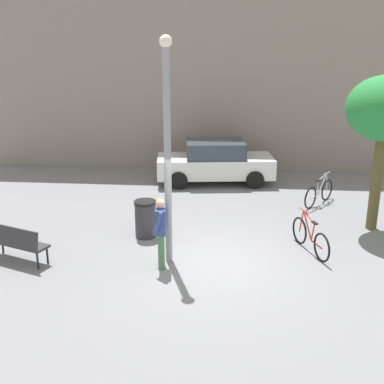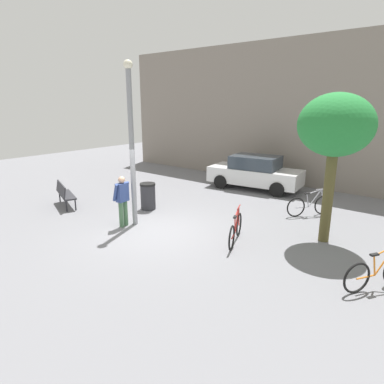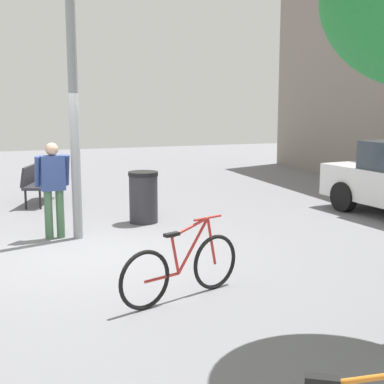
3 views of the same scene
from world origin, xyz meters
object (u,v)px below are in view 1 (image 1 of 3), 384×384
person_by_lamppost (161,229)px  bicycle_silver (319,193)px  trash_bin (145,219)px  park_bench (15,241)px  bicycle_red (310,237)px  parked_car_white (215,162)px  lamppost (167,145)px

person_by_lamppost → bicycle_silver: person_by_lamppost is taller
person_by_lamppost → trash_bin: bearing=111.2°
park_bench → bicycle_red: (7.00, 1.19, -0.16)m
bicycle_silver → trash_bin: (-5.04, -3.09, 0.12)m
person_by_lamppost → bicycle_red: 3.78m
bicycle_silver → bicycle_red: (-0.81, -3.69, 0.00)m
bicycle_red → parked_car_white: parked_car_white is taller
lamppost → parked_car_white: size_ratio=1.18×
park_bench → bicycle_silver: 9.21m
park_bench → parked_car_white: bearing=58.2°
park_bench → lamppost: bearing=6.4°
bicycle_red → parked_car_white: (-2.61, 5.89, 0.39)m
bicycle_red → parked_car_white: bearing=113.9°
lamppost → parked_car_white: lamppost is taller
bicycle_silver → trash_bin: bearing=-148.5°
lamppost → person_by_lamppost: 1.89m
park_bench → parked_car_white: (4.39, 7.08, 0.23)m
bicycle_red → trash_bin: trash_bin is taller
bicycle_red → trash_bin: bearing=171.9°
lamppost → bicycle_red: 4.26m
bicycle_silver → bicycle_red: size_ratio=0.87×
trash_bin → park_bench: bearing=-147.1°
lamppost → park_bench: size_ratio=3.10×
person_by_lamppost → trash_bin: size_ratio=1.66×
trash_bin → lamppost: bearing=-59.6°
park_bench → bicycle_silver: (7.81, 4.88, -0.16)m
lamppost → trash_bin: lamppost is taller
person_by_lamppost → bicycle_silver: 6.55m
lamppost → trash_bin: size_ratio=5.13×
bicycle_red → bicycle_silver: bearing=77.6°
person_by_lamppost → park_bench: bearing=-179.7°
bicycle_silver → lamppost: bearing=-133.3°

